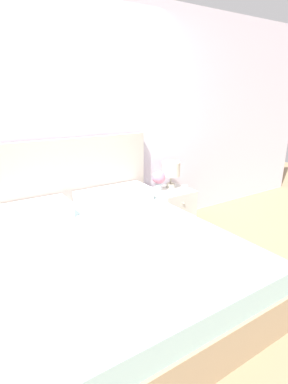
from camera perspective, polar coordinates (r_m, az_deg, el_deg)
The scene contains 7 objects.
ground_plane at distance 3.50m, azimuth -14.01°, elevation -9.85°, with size 12.00×12.00×0.00m, color tan.
wall_back at distance 3.19m, azimuth -16.25°, elevation 11.83°, with size 8.00×0.06×2.60m.
bed at distance 2.58m, azimuth -7.14°, elevation -13.10°, with size 1.92×2.09×1.19m.
nightstand at distance 3.74m, azimuth 5.22°, elevation -3.23°, with size 0.45×0.46×0.50m.
table_lamp at distance 3.69m, azimuth 5.16°, elevation 4.23°, with size 0.22×0.22×0.33m.
flower_vase at distance 3.56m, azimuth 2.87°, elevation 2.56°, with size 0.16×0.16×0.25m.
teacup at distance 3.63m, azimuth 7.72°, elevation 0.68°, with size 0.12×0.12×0.06m.
Camera 1 is at (-0.93, -2.97, 1.61)m, focal length 28.00 mm.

